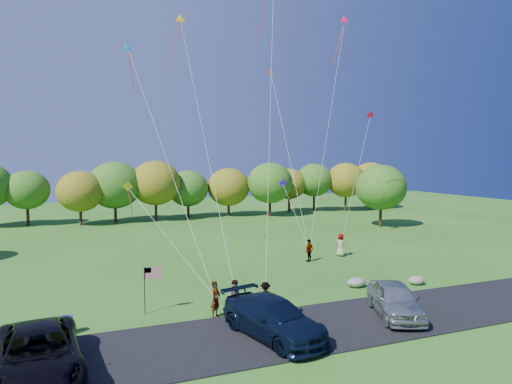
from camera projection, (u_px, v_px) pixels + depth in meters
The scene contains 16 objects.
ground at pixel (269, 305), 25.48m from camera, with size 140.00×140.00×0.00m, color #295F1B.
asphalt_lane at pixel (303, 329), 21.77m from camera, with size 44.00×6.00×0.06m, color black.
treeline at pixel (171, 186), 59.40m from camera, with size 76.94×28.09×8.47m.
minivan_dark at pixel (38, 354), 16.78m from camera, with size 2.98×6.47×1.80m, color black.
minivan_navy at pixel (273, 318), 20.69m from camera, with size 2.42×5.95×1.73m, color black.
minivan_silver at pixel (395, 299), 23.45m from camera, with size 2.03×5.05×1.72m, color #979EA1.
flyer_a at pixel (216, 299), 23.43m from camera, with size 0.68×0.45×1.87m, color #4C4C59.
flyer_b at pixel (236, 297), 23.83m from camera, with size 0.89×0.69×1.83m, color #4C4C59.
flyer_c at pixel (265, 296), 24.46m from camera, with size 1.00×0.58×1.55m, color #4C4C59.
flyer_d at pixel (309, 250), 36.13m from camera, with size 1.06×0.44×1.80m, color #4C4C59.
flyer_e at pixel (341, 245), 38.09m from camera, with size 0.93×0.61×1.91m, color #4C4C59.
trash_barrel at pixel (67, 325), 21.14m from camera, with size 0.56×0.56×0.85m, color #0D23D1.
flag_assembly at pixel (150, 279), 23.91m from camera, with size 0.92×0.60×2.49m.
boulder_near at pixel (356, 282), 28.93m from camera, with size 1.22×0.96×0.61m, color gray.
boulder_far at pixel (417, 280), 29.53m from camera, with size 1.07×0.89×0.56m, color gray.
kites_aloft at pixel (239, 27), 38.24m from camera, with size 20.63×10.22×18.07m.
Camera 1 is at (-9.92, -22.91, 8.14)m, focal length 32.00 mm.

